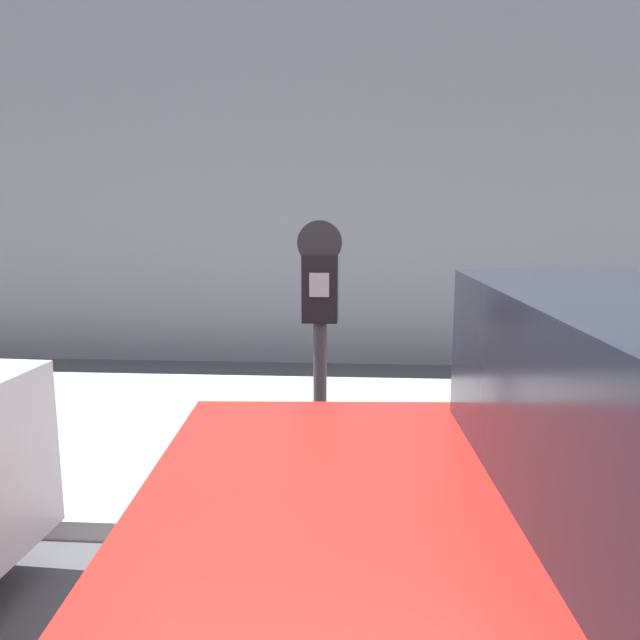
% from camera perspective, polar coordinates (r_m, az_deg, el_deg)
% --- Properties ---
extents(sidewalk, '(24.00, 2.80, 0.10)m').
position_cam_1_polar(sidewalk, '(4.49, 4.65, -10.67)').
color(sidewalk, '#ADAAA3').
rests_on(sidewalk, ground_plane).
extents(building_facade, '(24.00, 0.30, 6.33)m').
position_cam_1_polar(building_facade, '(6.84, 4.76, 22.98)').
color(building_facade, gray).
rests_on(building_facade, ground_plane).
extents(parking_meter, '(0.23, 0.12, 1.49)m').
position_cam_1_polar(parking_meter, '(3.28, -0.00, 0.86)').
color(parking_meter, '#2D2D30').
rests_on(parking_meter, sidewalk).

